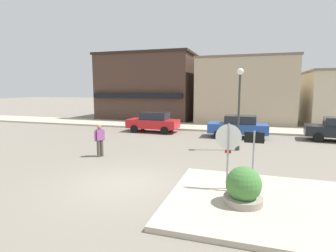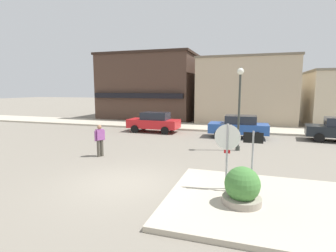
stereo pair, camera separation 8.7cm
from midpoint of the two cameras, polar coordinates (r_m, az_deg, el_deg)
name	(u,v)px [view 2 (the right image)]	position (r m, az deg, el deg)	size (l,w,h in m)	color
ground_plane	(123,184)	(9.80, -9.43, -12.26)	(160.00, 160.00, 0.00)	gray
sidewalk_corner	(278,205)	(8.50, 23.10, -15.55)	(6.40, 4.80, 0.15)	#B7AD99
kerb_far	(199,127)	(23.16, 6.90, -0.17)	(80.00, 4.00, 0.15)	#B7AD99
stop_sign	(227,148)	(8.63, 13.04, -4.65)	(0.82, 0.07, 2.30)	#9E9EA3
one_way_sign	(252,155)	(8.69, 18.19, -6.03)	(0.60, 0.06, 2.10)	#9E9EA3
planter	(242,190)	(7.91, 16.13, -13.18)	(1.10, 1.10, 1.23)	gray
lamp_post	(240,97)	(14.75, 15.48, 6.14)	(0.36, 0.36, 4.54)	#333833
parked_car_nearest	(154,122)	(20.63, -2.93, 0.92)	(4.03, 1.94, 1.56)	red
parked_car_second	(239,126)	(18.84, 15.28, -0.05)	(4.02, 1.92, 1.56)	#234C9E
pedestrian_crossing_near	(100,140)	(13.57, -14.44, -2.87)	(0.38, 0.51, 1.61)	#4C473D
building_corner_shop	(151,87)	(30.20, -3.72, 8.47)	(10.41, 7.70, 7.16)	#473328
building_storefront_left_near	(246,91)	(27.55, 16.62, 7.36)	(9.17, 6.71, 6.37)	tan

